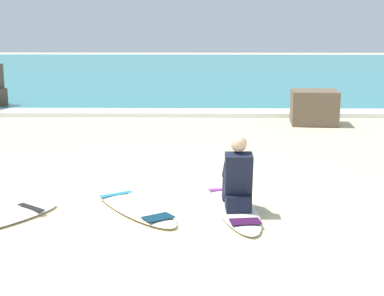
% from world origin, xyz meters
% --- Properties ---
extents(ground_plane, '(80.00, 80.00, 0.00)m').
position_xyz_m(ground_plane, '(0.00, 0.00, 0.00)').
color(ground_plane, beige).
extents(sea, '(80.00, 28.00, 0.10)m').
position_xyz_m(sea, '(0.00, 21.72, 0.05)').
color(sea, teal).
rests_on(sea, ground).
extents(breaking_foam, '(80.00, 0.90, 0.11)m').
position_xyz_m(breaking_foam, '(0.00, 8.02, 0.06)').
color(breaking_foam, white).
rests_on(breaking_foam, ground).
extents(surfboard_main, '(0.82, 2.35, 0.08)m').
position_xyz_m(surfboard_main, '(1.13, 0.10, 0.04)').
color(surfboard_main, white).
rests_on(surfboard_main, ground).
extents(surfer_seated, '(0.38, 0.71, 0.95)m').
position_xyz_m(surfer_seated, '(1.17, -0.07, 0.44)').
color(surfer_seated, black).
rests_on(surfer_seated, surfboard_main).
extents(surfboard_spare_near, '(1.52, 1.91, 0.08)m').
position_xyz_m(surfboard_spare_near, '(-0.17, 0.03, 0.04)').
color(surfboard_spare_near, '#EFE5C6').
rests_on(surfboard_spare_near, ground).
extents(shoreline_rock, '(1.15, 1.06, 0.81)m').
position_xyz_m(shoreline_rock, '(3.40, 6.64, 0.40)').
color(shoreline_rock, brown).
rests_on(shoreline_rock, ground).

